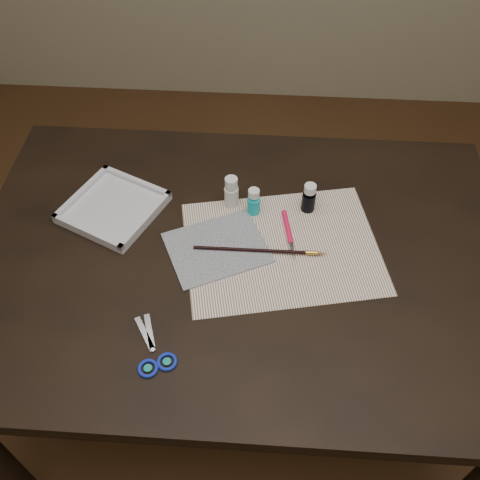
# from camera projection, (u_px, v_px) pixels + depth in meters

# --- Properties ---
(ground) EXTENTS (3.50, 3.50, 0.02)m
(ground) POSITION_uv_depth(u_px,v_px,m) (240.00, 390.00, 1.86)
(ground) COLOR #422614
(ground) RESTS_ON ground
(table) EXTENTS (1.30, 0.90, 0.75)m
(table) POSITION_uv_depth(u_px,v_px,m) (240.00, 334.00, 1.56)
(table) COLOR black
(table) RESTS_ON ground
(paper) EXTENTS (0.52, 0.44, 0.00)m
(paper) POSITION_uv_depth(u_px,v_px,m) (282.00, 247.00, 1.29)
(paper) COLOR white
(paper) RESTS_ON table
(canvas) EXTENTS (0.29, 0.26, 0.00)m
(canvas) POSITION_uv_depth(u_px,v_px,m) (217.00, 248.00, 1.29)
(canvas) COLOR black
(canvas) RESTS_ON paper
(paint_bottle_white) EXTENTS (0.04, 0.04, 0.09)m
(paint_bottle_white) POSITION_uv_depth(u_px,v_px,m) (231.00, 192.00, 1.35)
(paint_bottle_white) COLOR silver
(paint_bottle_white) RESTS_ON table
(paint_bottle_cyan) EXTENTS (0.04, 0.04, 0.08)m
(paint_bottle_cyan) POSITION_uv_depth(u_px,v_px,m) (254.00, 202.00, 1.34)
(paint_bottle_cyan) COLOR #12BAC6
(paint_bottle_cyan) RESTS_ON table
(paint_bottle_navy) EXTENTS (0.05, 0.05, 0.08)m
(paint_bottle_navy) POSITION_uv_depth(u_px,v_px,m) (309.00, 198.00, 1.34)
(paint_bottle_navy) COLOR black
(paint_bottle_navy) RESTS_ON table
(paintbrush) EXTENTS (0.32, 0.01, 0.01)m
(paintbrush) POSITION_uv_depth(u_px,v_px,m) (261.00, 250.00, 1.27)
(paintbrush) COLOR black
(paintbrush) RESTS_ON canvas
(craft_knife) EXTENTS (0.04, 0.16, 0.01)m
(craft_knife) POSITION_uv_depth(u_px,v_px,m) (289.00, 235.00, 1.31)
(craft_knife) COLOR #F4144F
(craft_knife) RESTS_ON paper
(scissors) EXTENTS (0.16, 0.18, 0.01)m
(scissors) POSITION_uv_depth(u_px,v_px,m) (148.00, 345.00, 1.11)
(scissors) COLOR silver
(scissors) RESTS_ON table
(palette_tray) EXTENTS (0.29, 0.29, 0.03)m
(palette_tray) POSITION_uv_depth(u_px,v_px,m) (113.00, 207.00, 1.36)
(palette_tray) COLOR silver
(palette_tray) RESTS_ON table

